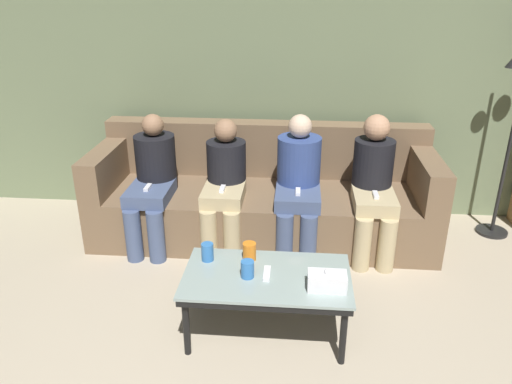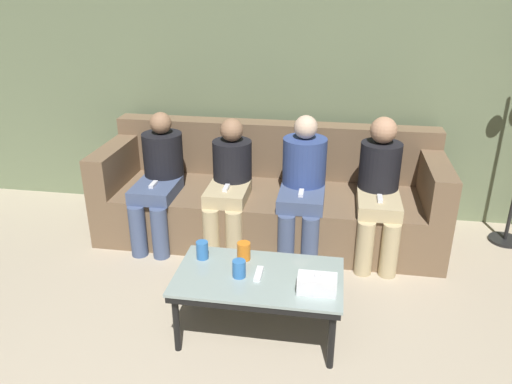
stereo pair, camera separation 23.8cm
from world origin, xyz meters
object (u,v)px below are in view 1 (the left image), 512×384
(coffee_table, at_px, (267,281))
(seated_person_left_end, at_px, (153,178))
(tissue_box, at_px, (327,281))
(couch, at_px, (263,197))
(cup_far_center, at_px, (248,269))
(seated_person_right_end, at_px, (374,182))
(seated_person_mid_right, at_px, (298,179))
(cup_near_left, at_px, (207,252))
(seated_person_mid_left, at_px, (225,181))
(cup_near_right, at_px, (249,251))
(game_remote, at_px, (267,273))

(coffee_table, xyz_separation_m, seated_person_left_end, (-1.00, 1.11, 0.19))
(tissue_box, bearing_deg, couch, 107.90)
(cup_far_center, relative_size, seated_person_right_end, 0.10)
(coffee_table, relative_size, tissue_box, 4.53)
(cup_far_center, bearing_deg, seated_person_mid_right, 76.30)
(couch, distance_m, coffee_table, 1.35)
(tissue_box, bearing_deg, cup_near_left, 161.11)
(cup_far_center, height_order, seated_person_mid_left, seated_person_mid_left)
(cup_near_right, bearing_deg, coffee_table, -54.21)
(seated_person_mid_right, bearing_deg, seated_person_left_end, -179.09)
(cup_near_right, bearing_deg, seated_person_mid_right, 73.12)
(tissue_box, height_order, seated_person_left_end, seated_person_left_end)
(game_remote, height_order, seated_person_mid_right, seated_person_mid_right)
(couch, height_order, coffee_table, couch)
(couch, bearing_deg, seated_person_left_end, -165.17)
(coffee_table, xyz_separation_m, seated_person_right_end, (0.75, 1.12, 0.21))
(game_remote, bearing_deg, seated_person_mid_left, 110.29)
(seated_person_right_end, bearing_deg, cup_near_left, -139.18)
(cup_far_center, height_order, seated_person_mid_right, seated_person_mid_right)
(cup_near_right, xyz_separation_m, seated_person_right_end, (0.87, 0.95, 0.11))
(cup_near_left, height_order, cup_far_center, cup_near_left)
(tissue_box, xyz_separation_m, seated_person_mid_left, (-0.76, 1.23, 0.08))
(couch, xyz_separation_m, cup_far_center, (0.01, -1.37, 0.15))
(cup_far_center, height_order, tissue_box, tissue_box)
(coffee_table, xyz_separation_m, cup_near_right, (-0.12, 0.17, 0.10))
(tissue_box, xyz_separation_m, seated_person_left_end, (-1.34, 1.22, 0.10))
(couch, height_order, cup_far_center, couch)
(cup_near_left, bearing_deg, game_remote, -19.97)
(seated_person_right_end, bearing_deg, cup_far_center, -127.03)
(seated_person_left_end, bearing_deg, seated_person_right_end, 0.19)
(cup_near_left, xyz_separation_m, seated_person_mid_right, (0.55, 0.99, 0.11))
(couch, xyz_separation_m, cup_near_right, (-0.00, -1.18, 0.15))
(couch, height_order, cup_near_left, couch)
(cup_near_right, bearing_deg, couch, 89.98)
(cup_near_left, xyz_separation_m, seated_person_left_end, (-0.62, 0.97, 0.09))
(coffee_table, height_order, cup_near_left, cup_near_left)
(coffee_table, bearing_deg, seated_person_mid_right, 81.43)
(game_remote, relative_size, seated_person_mid_left, 0.15)
(cup_far_center, bearing_deg, seated_person_left_end, 127.71)
(coffee_table, relative_size, cup_far_center, 9.44)
(cup_near_right, height_order, tissue_box, tissue_box)
(seated_person_mid_right, bearing_deg, cup_near_right, -106.88)
(couch, relative_size, tissue_box, 12.69)
(cup_far_center, distance_m, seated_person_right_end, 1.44)
(cup_near_right, xyz_separation_m, cup_far_center, (0.01, -0.20, -0.00))
(cup_near_right, distance_m, tissue_box, 0.55)
(game_remote, bearing_deg, coffee_table, 180.00)
(cup_far_center, relative_size, tissue_box, 0.48)
(cup_near_right, height_order, seated_person_right_end, seated_person_right_end)
(cup_near_left, distance_m, seated_person_mid_left, 0.98)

